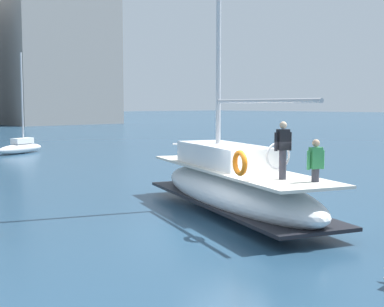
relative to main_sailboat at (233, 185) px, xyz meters
The scene contains 3 objects.
ground_plane 2.61m from the main_sailboat, 135.80° to the right, with size 400.00×400.00×0.00m, color navy.
main_sailboat is the anchor object (origin of this frame).
moored_sloop_near 24.81m from the main_sailboat, 80.70° to the left, with size 4.31×2.62×7.15m.
Camera 1 is at (-10.70, -10.00, 3.52)m, focal length 49.90 mm.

